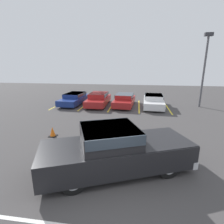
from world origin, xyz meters
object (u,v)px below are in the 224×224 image
object	(u,v)px
pickup_truck	(117,149)
parked_sedan_d	(153,101)
parked_sedan_c	(124,99)
traffic_cone	(53,132)
parked_sedan_b	(99,99)
parked_sedan_a	(75,98)
light_post	(205,63)
wheel_stop_curb	(124,98)

from	to	relation	value
pickup_truck	parked_sedan_d	distance (m)	11.02
pickup_truck	parked_sedan_d	world-z (taller)	pickup_truck
parked_sedan_c	traffic_cone	distance (m)	8.91
pickup_truck	parked_sedan_b	size ratio (longest dim) A/B	1.33
parked_sedan_a	light_post	xyz separation A→B (m)	(12.38, 0.52, 3.44)
parked_sedan_c	light_post	distance (m)	8.02
parked_sedan_d	light_post	distance (m)	5.66
parked_sedan_d	light_post	bearing A→B (deg)	102.63
parked_sedan_a	parked_sedan_d	size ratio (longest dim) A/B	1.07
parked_sedan_a	pickup_truck	bearing A→B (deg)	30.59
parked_sedan_d	light_post	xyz separation A→B (m)	(4.44, 0.78, 3.42)
parked_sedan_b	parked_sedan_d	size ratio (longest dim) A/B	1.01
parked_sedan_a	parked_sedan_d	distance (m)	7.94
parked_sedan_c	parked_sedan_d	bearing A→B (deg)	90.98
pickup_truck	parked_sedan_b	bearing A→B (deg)	83.68
parked_sedan_c	light_post	size ratio (longest dim) A/B	0.66
parked_sedan_a	parked_sedan_d	world-z (taller)	parked_sedan_d
parked_sedan_a	traffic_cone	size ratio (longest dim) A/B	8.50
parked_sedan_a	light_post	size ratio (longest dim) A/B	0.72
light_post	wheel_stop_curb	size ratio (longest dim) A/B	3.49
parked_sedan_b	light_post	world-z (taller)	light_post
pickup_truck	parked_sedan_c	distance (m)	10.95
light_post	pickup_truck	bearing A→B (deg)	-120.06
parked_sedan_b	traffic_cone	xyz separation A→B (m)	(-0.90, -8.10, -0.39)
parked_sedan_b	parked_sedan_c	world-z (taller)	parked_sedan_b
wheel_stop_curb	parked_sedan_c	bearing A→B (deg)	-85.45
wheel_stop_curb	parked_sedan_d	bearing A→B (deg)	-49.49
light_post	traffic_cone	xyz separation A→B (m)	(-10.73, -8.82, -3.79)
light_post	parked_sedan_c	bearing A→B (deg)	-175.02
parked_sedan_a	traffic_cone	distance (m)	8.47
parked_sedan_c	traffic_cone	world-z (taller)	parked_sedan_c
parked_sedan_d	traffic_cone	bearing A→B (deg)	-35.40
traffic_cone	parked_sedan_b	bearing A→B (deg)	83.66
parked_sedan_b	light_post	size ratio (longest dim) A/B	0.68
parked_sedan_b	parked_sedan_c	size ratio (longest dim) A/B	1.03
parked_sedan_b	pickup_truck	bearing A→B (deg)	16.03
parked_sedan_a	light_post	world-z (taller)	light_post
pickup_truck	parked_sedan_c	world-z (taller)	pickup_truck
traffic_cone	wheel_stop_curb	world-z (taller)	traffic_cone
pickup_truck	parked_sedan_a	distance (m)	12.43
parked_sedan_d	wheel_stop_curb	xyz separation A→B (m)	(-3.06, 3.59, -0.56)
parked_sedan_c	wheel_stop_curb	bearing A→B (deg)	-171.39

